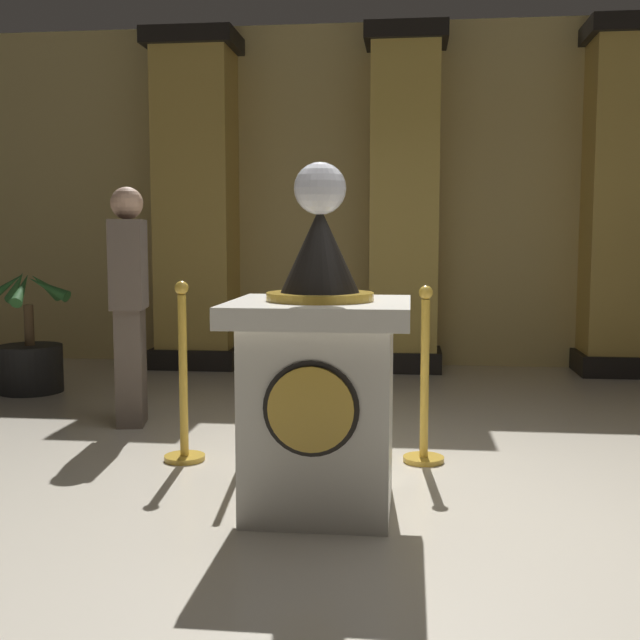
# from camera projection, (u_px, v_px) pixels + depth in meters

# --- Properties ---
(ground_plane) EXTENTS (10.01, 10.01, 0.00)m
(ground_plane) POSITION_uv_depth(u_px,v_px,m) (395.00, 494.00, 4.06)
(ground_plane) COLOR beige
(back_wall) EXTENTS (10.01, 0.16, 3.43)m
(back_wall) POSITION_uv_depth(u_px,v_px,m) (405.00, 197.00, 8.09)
(back_wall) COLOR tan
(back_wall) RESTS_ON ground_plane
(pedestal_clock) EXTENTS (0.85, 0.85, 1.66)m
(pedestal_clock) POSITION_uv_depth(u_px,v_px,m) (320.00, 379.00, 3.79)
(pedestal_clock) COLOR silver
(pedestal_clock) RESTS_ON ground_plane
(stanchion_near) EXTENTS (0.24, 0.24, 1.03)m
(stanchion_near) POSITION_uv_depth(u_px,v_px,m) (424.00, 401.00, 4.62)
(stanchion_near) COLOR gold
(stanchion_near) RESTS_ON ground_plane
(stanchion_far) EXTENTS (0.24, 0.24, 1.06)m
(stanchion_far) POSITION_uv_depth(u_px,v_px,m) (184.00, 398.00, 4.64)
(stanchion_far) COLOR gold
(stanchion_far) RESTS_ON ground_plane
(velvet_rope) EXTENTS (0.80, 0.78, 0.22)m
(velvet_rope) POSITION_uv_depth(u_px,v_px,m) (303.00, 328.00, 4.59)
(velvet_rope) COLOR black
(column_left) EXTENTS (0.89, 0.89, 3.29)m
(column_left) POSITION_uv_depth(u_px,v_px,m) (198.00, 205.00, 8.02)
(column_left) COLOR black
(column_left) RESTS_ON ground_plane
(column_right) EXTENTS (0.85, 0.85, 3.29)m
(column_right) POSITION_uv_depth(u_px,v_px,m) (623.00, 203.00, 7.55)
(column_right) COLOR black
(column_right) RESTS_ON ground_plane
(column_centre_rear) EXTENTS (0.78, 0.78, 3.29)m
(column_centre_rear) POSITION_uv_depth(u_px,v_px,m) (405.00, 204.00, 7.79)
(column_centre_rear) COLOR black
(column_centre_rear) RESTS_ON ground_plane
(potted_palm_left) EXTENTS (0.71, 0.73, 1.06)m
(potted_palm_left) POSITION_uv_depth(u_px,v_px,m) (30.00, 356.00, 6.70)
(potted_palm_left) COLOR black
(potted_palm_left) RESTS_ON ground_plane
(bystander_guest) EXTENTS (0.29, 0.40, 1.65)m
(bystander_guest) POSITION_uv_depth(u_px,v_px,m) (129.00, 300.00, 5.48)
(bystander_guest) COLOR brown
(bystander_guest) RESTS_ON ground_plane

